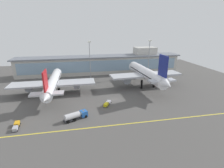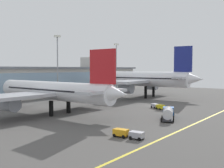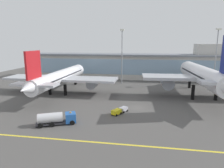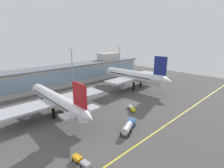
% 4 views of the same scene
% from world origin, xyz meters
% --- Properties ---
extents(ground_plane, '(180.00, 180.00, 0.00)m').
position_xyz_m(ground_plane, '(0.00, 0.00, 0.00)').
color(ground_plane, '#514F4C').
extents(taxiway_centreline_stripe, '(144.00, 0.50, 0.01)m').
position_xyz_m(taxiway_centreline_stripe, '(0.00, -22.00, 0.01)').
color(taxiway_centreline_stripe, yellow).
rests_on(taxiway_centreline_stripe, ground).
extents(terminal_building, '(118.80, 14.00, 17.99)m').
position_xyz_m(terminal_building, '(1.74, 50.32, 6.90)').
color(terminal_building, beige).
rests_on(terminal_building, ground).
extents(airliner_near_left, '(42.05, 48.60, 16.47)m').
position_xyz_m(airliner_near_left, '(-29.27, 13.24, 6.00)').
color(airliner_near_left, black).
rests_on(airliner_near_left, ground).
extents(airliner_near_right, '(41.06, 49.43, 20.65)m').
position_xyz_m(airliner_near_right, '(21.27, 15.15, 7.57)').
color(airliner_near_right, black).
rests_on(airliner_near_right, ground).
extents(fuel_tanker_truck, '(9.25, 5.95, 2.90)m').
position_xyz_m(fuel_tanker_truck, '(-17.94, -14.97, 1.51)').
color(fuel_tanker_truck, black).
rests_on(fuel_tanker_truck, ground).
extents(baggage_tug_near, '(2.29, 5.73, 1.40)m').
position_xyz_m(baggage_tug_near, '(-38.18, -17.10, 0.79)').
color(baggage_tug_near, black).
rests_on(baggage_tug_near, ground).
extents(service_truck_far, '(4.23, 5.58, 1.40)m').
position_xyz_m(service_truck_far, '(-4.62, -5.31, 0.79)').
color(service_truck_far, black).
rests_on(service_truck_far, ground).
extents(apron_light_mast_west, '(1.80, 1.80, 24.51)m').
position_xyz_m(apron_light_mast_west, '(-8.72, 34.74, 15.95)').
color(apron_light_mast_west, gray).
rests_on(apron_light_mast_west, ground).
extents(apron_light_mast_centre, '(1.80, 1.80, 24.50)m').
position_xyz_m(apron_light_mast_centre, '(31.82, 37.32, 15.94)').
color(apron_light_mast_centre, gray).
rests_on(apron_light_mast_centre, ground).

